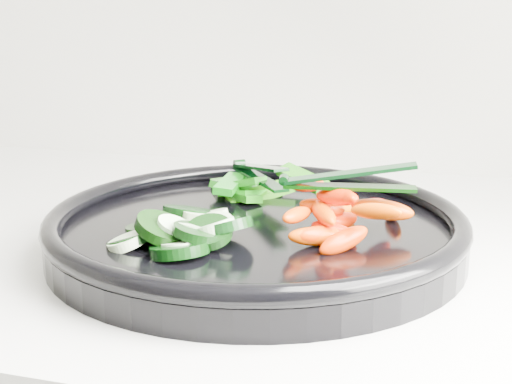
# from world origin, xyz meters

# --- Properties ---
(veggie_tray) EXTENTS (0.44, 0.44, 0.04)m
(veggie_tray) POSITION_xyz_m (0.50, 1.65, 0.95)
(veggie_tray) COLOR black
(veggie_tray) RESTS_ON counter
(cucumber_pile) EXTENTS (0.13, 0.12, 0.04)m
(cucumber_pile) POSITION_xyz_m (0.45, 1.59, 0.96)
(cucumber_pile) COLOR black
(cucumber_pile) RESTS_ON veggie_tray
(carrot_pile) EXTENTS (0.12, 0.14, 0.05)m
(carrot_pile) POSITION_xyz_m (0.58, 1.63, 0.97)
(carrot_pile) COLOR #F14600
(carrot_pile) RESTS_ON veggie_tray
(pepper_pile) EXTENTS (0.13, 0.10, 0.04)m
(pepper_pile) POSITION_xyz_m (0.47, 1.74, 0.96)
(pepper_pile) COLOR #146109
(pepper_pile) RESTS_ON veggie_tray
(tong_carrot) EXTENTS (0.11, 0.03, 0.02)m
(tong_carrot) POSITION_xyz_m (0.58, 1.63, 1.00)
(tong_carrot) COLOR black
(tong_carrot) RESTS_ON carrot_pile
(tong_pepper) EXTENTS (0.08, 0.10, 0.02)m
(tong_pepper) POSITION_xyz_m (0.48, 1.74, 0.98)
(tong_pepper) COLOR black
(tong_pepper) RESTS_ON pepper_pile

